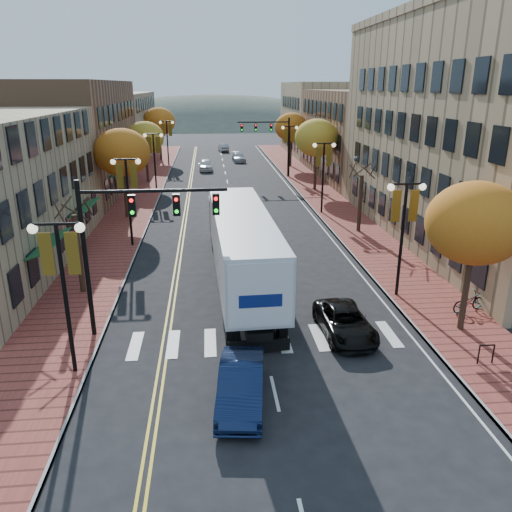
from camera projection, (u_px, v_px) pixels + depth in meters
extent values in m
plane|color=black|center=(268.00, 364.00, 19.95)|extent=(200.00, 200.00, 0.00)
cube|color=brown|center=(140.00, 196.00, 49.70)|extent=(4.00, 85.00, 0.15)
cube|color=brown|center=(318.00, 193.00, 51.33)|extent=(4.00, 85.00, 0.15)
cube|color=brown|center=(60.00, 138.00, 50.51)|extent=(12.00, 24.00, 11.00)
cube|color=#9E8966|center=(107.00, 126.00, 74.29)|extent=(12.00, 26.00, 9.50)
cube|color=#997F5B|center=(509.00, 132.00, 34.24)|extent=(15.00, 28.00, 15.00)
cube|color=brown|center=(381.00, 134.00, 59.53)|extent=(15.00, 24.00, 10.00)
cube|color=#9E8966|center=(336.00, 118.00, 80.08)|extent=(15.00, 20.00, 11.00)
cylinder|color=#382619|center=(79.00, 254.00, 25.93)|extent=(0.28, 0.28, 4.20)
cylinder|color=#382619|center=(125.00, 188.00, 40.88)|extent=(0.28, 0.28, 4.90)
ellipsoid|color=#C77C17|center=(122.00, 152.00, 39.95)|extent=(4.48, 4.48, 3.81)
cylinder|color=#382619|center=(147.00, 162.00, 56.00)|extent=(0.28, 0.28, 4.55)
ellipsoid|color=gold|center=(145.00, 137.00, 55.14)|extent=(4.16, 4.16, 3.54)
cylinder|color=#382619|center=(160.00, 142.00, 72.87)|extent=(0.28, 0.28, 5.04)
ellipsoid|color=#C77C17|center=(159.00, 121.00, 71.91)|extent=(4.61, 4.61, 3.92)
cylinder|color=#382619|center=(467.00, 281.00, 21.85)|extent=(0.28, 0.28, 4.55)
ellipsoid|color=#C77C17|center=(476.00, 223.00, 20.99)|extent=(4.16, 4.16, 3.54)
cylinder|color=#382619|center=(360.00, 203.00, 36.97)|extent=(0.28, 0.28, 4.20)
cylinder|color=#382619|center=(315.00, 166.00, 51.92)|extent=(0.28, 0.28, 4.90)
ellipsoid|color=gold|center=(317.00, 138.00, 50.99)|extent=(4.48, 4.48, 3.81)
cylinder|color=#382619|center=(291.00, 148.00, 67.01)|extent=(0.28, 0.28, 4.76)
ellipsoid|color=#C77C17|center=(291.00, 127.00, 66.10)|extent=(4.35, 4.35, 3.70)
cylinder|color=black|center=(66.00, 303.00, 18.29)|extent=(0.16, 0.16, 6.00)
cylinder|color=black|center=(56.00, 224.00, 17.32)|extent=(1.60, 0.10, 0.10)
sphere|color=#FFF2CC|center=(32.00, 229.00, 17.30)|extent=(0.36, 0.36, 0.36)
sphere|color=#FFF2CC|center=(80.00, 228.00, 17.44)|extent=(0.36, 0.36, 0.36)
cube|color=#B08017|center=(47.00, 254.00, 17.64)|extent=(0.45, 0.03, 1.60)
cube|color=#B08017|center=(73.00, 254.00, 17.72)|extent=(0.45, 0.03, 1.60)
cylinder|color=black|center=(129.00, 205.00, 33.36)|extent=(0.16, 0.16, 6.00)
cylinder|color=black|center=(125.00, 159.00, 32.38)|extent=(1.60, 0.10, 0.10)
sphere|color=#FFF2CC|center=(113.00, 162.00, 32.36)|extent=(0.36, 0.36, 0.36)
sphere|color=#FFF2CC|center=(138.00, 161.00, 32.50)|extent=(0.36, 0.36, 0.36)
cube|color=#B08017|center=(120.00, 176.00, 32.70)|extent=(0.45, 0.03, 1.60)
cube|color=#B08017|center=(134.00, 176.00, 32.78)|extent=(0.45, 0.03, 1.60)
cylinder|color=black|center=(155.00, 164.00, 50.30)|extent=(0.16, 0.16, 6.00)
cylinder|color=black|center=(153.00, 134.00, 49.33)|extent=(1.60, 0.10, 0.10)
sphere|color=#FFF2CC|center=(145.00, 135.00, 49.30)|extent=(0.36, 0.36, 0.36)
sphere|color=#FFF2CC|center=(161.00, 135.00, 49.45)|extent=(0.36, 0.36, 0.36)
cube|color=#B08017|center=(149.00, 145.00, 49.64)|extent=(0.45, 0.03, 1.60)
cube|color=#B08017|center=(158.00, 145.00, 49.72)|extent=(0.45, 0.03, 1.60)
cylinder|color=black|center=(168.00, 144.00, 67.25)|extent=(0.16, 0.16, 6.00)
cylinder|color=black|center=(166.00, 121.00, 66.27)|extent=(1.60, 0.10, 0.10)
sphere|color=#FFF2CC|center=(160.00, 122.00, 66.25)|extent=(0.36, 0.36, 0.36)
sphere|color=#FFF2CC|center=(172.00, 122.00, 66.39)|extent=(0.36, 0.36, 0.36)
cube|color=#B08017|center=(163.00, 130.00, 66.59)|extent=(0.45, 0.03, 1.60)
cube|color=#B08017|center=(170.00, 130.00, 66.67)|extent=(0.45, 0.03, 1.60)
cylinder|color=black|center=(401.00, 243.00, 25.30)|extent=(0.16, 0.16, 6.00)
cylinder|color=black|center=(407.00, 184.00, 24.32)|extent=(1.60, 0.10, 0.10)
sphere|color=#FFF2CC|center=(391.00, 187.00, 24.30)|extent=(0.36, 0.36, 0.36)
sphere|color=#FFF2CC|center=(423.00, 187.00, 24.44)|extent=(0.36, 0.36, 0.36)
cube|color=#B08017|center=(396.00, 206.00, 24.64)|extent=(0.45, 0.03, 1.60)
cube|color=#B08017|center=(414.00, 206.00, 24.72)|extent=(0.45, 0.03, 1.60)
cylinder|color=black|center=(323.00, 179.00, 42.24)|extent=(0.16, 0.16, 6.00)
cylinder|color=black|center=(324.00, 143.00, 41.27)|extent=(1.60, 0.10, 0.10)
sphere|color=#FFF2CC|center=(315.00, 145.00, 41.24)|extent=(0.36, 0.36, 0.36)
sphere|color=#FFF2CC|center=(334.00, 145.00, 41.39)|extent=(0.36, 0.36, 0.36)
cube|color=#B08017|center=(318.00, 157.00, 41.58)|extent=(0.45, 0.03, 1.60)
cube|color=#B08017|center=(329.00, 157.00, 41.66)|extent=(0.45, 0.03, 1.60)
cylinder|color=black|center=(289.00, 152.00, 59.19)|extent=(0.16, 0.16, 6.00)
cylinder|color=black|center=(290.00, 126.00, 58.21)|extent=(1.60, 0.10, 0.10)
sphere|color=#FFF2CC|center=(283.00, 128.00, 58.19)|extent=(0.36, 0.36, 0.36)
sphere|color=#FFF2CC|center=(296.00, 128.00, 58.33)|extent=(0.36, 0.36, 0.36)
cube|color=#B08017|center=(286.00, 136.00, 58.53)|extent=(0.45, 0.03, 1.60)
cube|color=#B08017|center=(293.00, 136.00, 58.61)|extent=(0.45, 0.03, 1.60)
cylinder|color=black|center=(86.00, 263.00, 20.96)|extent=(0.20, 0.20, 7.00)
cylinder|color=black|center=(153.00, 191.00, 20.26)|extent=(6.00, 0.14, 0.14)
cube|color=black|center=(132.00, 206.00, 20.37)|extent=(0.30, 0.25, 0.90)
sphere|color=#FF0C0C|center=(131.00, 201.00, 20.16)|extent=(0.16, 0.16, 0.16)
cube|color=black|center=(177.00, 205.00, 20.54)|extent=(0.30, 0.25, 0.90)
sphere|color=#FF0C0C|center=(176.00, 200.00, 20.32)|extent=(0.16, 0.16, 0.16)
cube|color=black|center=(216.00, 204.00, 20.68)|extent=(0.30, 0.25, 0.90)
sphere|color=#FF0C0C|center=(216.00, 199.00, 20.47)|extent=(0.16, 0.16, 0.16)
cylinder|color=black|center=(288.00, 148.00, 59.02)|extent=(0.20, 0.20, 7.00)
cylinder|color=black|center=(263.00, 122.00, 57.77)|extent=(6.00, 0.14, 0.14)
cube|color=black|center=(271.00, 127.00, 58.05)|extent=(0.30, 0.25, 0.90)
sphere|color=#FF0C0C|center=(271.00, 125.00, 57.83)|extent=(0.16, 0.16, 0.16)
cube|color=black|center=(256.00, 127.00, 57.88)|extent=(0.30, 0.25, 0.90)
sphere|color=#FF0C0C|center=(256.00, 125.00, 57.67)|extent=(0.16, 0.16, 0.16)
cube|color=black|center=(242.00, 128.00, 57.74)|extent=(0.30, 0.25, 0.90)
sphere|color=#FF0C0C|center=(242.00, 125.00, 57.52)|extent=(0.16, 0.16, 0.16)
cube|color=black|center=(243.00, 276.00, 26.65)|extent=(1.52, 14.01, 0.38)
cube|color=silver|center=(242.00, 242.00, 26.04)|extent=(3.24, 14.07, 3.01)
cube|color=black|center=(230.00, 219.00, 34.44)|extent=(2.79, 3.31, 2.69)
cylinder|color=black|center=(230.00, 332.00, 21.39)|extent=(0.41, 1.09, 1.08)
cylinder|color=black|center=(282.00, 329.00, 21.66)|extent=(0.41, 1.09, 1.08)
cylinder|color=black|center=(228.00, 319.00, 22.60)|extent=(0.41, 1.09, 1.08)
cylinder|color=black|center=(277.00, 316.00, 22.87)|extent=(0.41, 1.09, 1.08)
cylinder|color=black|center=(215.00, 243.00, 33.50)|extent=(0.41, 1.09, 1.08)
cylinder|color=black|center=(248.00, 241.00, 33.77)|extent=(0.41, 1.09, 1.08)
cylinder|color=black|center=(213.00, 233.00, 35.72)|extent=(0.41, 1.09, 1.08)
cylinder|color=black|center=(245.00, 232.00, 35.99)|extent=(0.41, 1.09, 1.08)
imported|color=#0D1836|center=(241.00, 385.00, 17.30)|extent=(2.02, 4.53, 1.45)
imported|color=black|center=(345.00, 322.00, 22.10)|extent=(2.22, 4.52, 1.24)
imported|color=white|center=(206.00, 165.00, 64.80)|extent=(1.74, 4.28, 1.46)
imported|color=#A3A4AB|center=(239.00, 157.00, 72.39)|extent=(1.94, 4.38, 1.25)
imported|color=#929298|center=(223.00, 148.00, 83.48)|extent=(1.87, 4.02, 1.27)
imported|color=gray|center=(468.00, 302.00, 24.14)|extent=(1.96, 1.19, 0.97)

